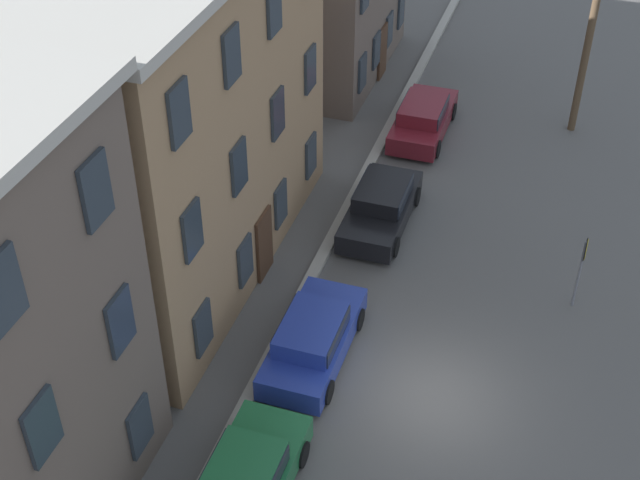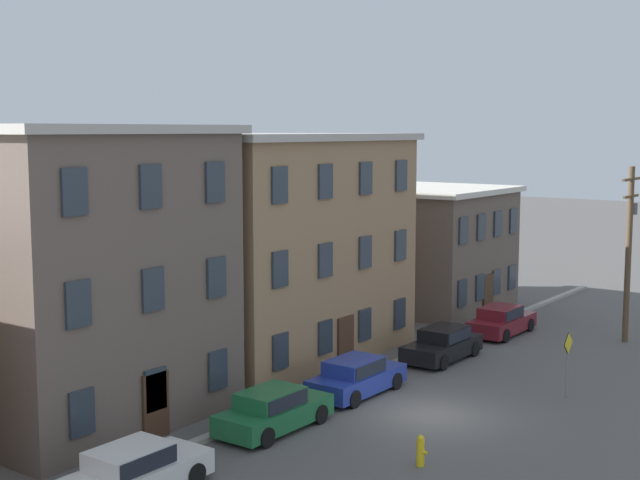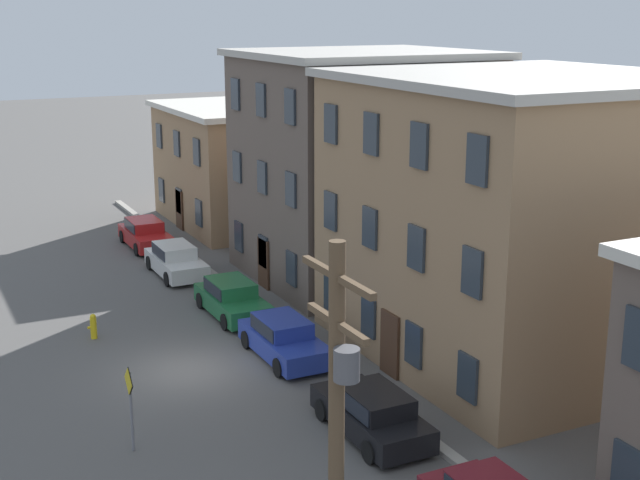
{
  "view_description": "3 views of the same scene",
  "coord_description": "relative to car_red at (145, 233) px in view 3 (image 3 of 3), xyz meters",
  "views": [
    {
      "loc": [
        -16.09,
        -2.23,
        17.61
      ],
      "look_at": [
        -0.1,
        3.03,
        4.55
      ],
      "focal_mm": 50.0,
      "sensor_mm": 36.0,
      "label": 1
    },
    {
      "loc": [
        -26.95,
        -14.98,
        10.03
      ],
      "look_at": [
        -1.33,
        3.82,
        6.09
      ],
      "focal_mm": 50.0,
      "sensor_mm": 36.0,
      "label": 2
    },
    {
      "loc": [
        27.38,
        -8.52,
        11.94
      ],
      "look_at": [
        0.04,
        5.0,
        4.03
      ],
      "focal_mm": 50.0,
      "sensor_mm": 36.0,
      "label": 3
    }
  ],
  "objects": [
    {
      "name": "car_black",
      "position": [
        23.58,
        0.11,
        0.0
      ],
      "size": [
        4.4,
        1.92,
        1.43
      ],
      "color": "black",
      "rests_on": "ground_plane"
    },
    {
      "name": "car_white",
      "position": [
        5.54,
        -0.11,
        0.0
      ],
      "size": [
        4.4,
        1.92,
        1.43
      ],
      "color": "silver",
      "rests_on": "ground_plane"
    },
    {
      "name": "apartment_corner",
      "position": [
        -3.0,
        8.14,
        2.63
      ],
      "size": [
        10.64,
        11.08,
        6.73
      ],
      "color": "#9E7A56",
      "rests_on": "ground_plane"
    },
    {
      "name": "ground_plane",
      "position": [
        16.6,
        -3.15,
        -0.75
      ],
      "size": [
        200.0,
        200.0,
        0.0
      ],
      "primitive_type": "plane",
      "color": "#565451"
    },
    {
      "name": "apartment_far",
      "position": [
        20.0,
        8.22,
        4.2
      ],
      "size": [
        12.22,
        11.25,
        9.87
      ],
      "color": "#9E7A56",
      "rests_on": "ground_plane"
    },
    {
      "name": "car_blue",
      "position": [
        16.99,
        0.25,
        0.0
      ],
      "size": [
        4.4,
        1.92,
        1.43
      ],
      "color": "#233899",
      "rests_on": "ground_plane"
    },
    {
      "name": "apartment_midblock",
      "position": [
        9.12,
        7.62,
        4.37
      ],
      "size": [
        9.39,
        10.05,
        10.2
      ],
      "color": "#66564C",
      "rests_on": "ground_plane"
    },
    {
      "name": "kerb_strip",
      "position": [
        16.6,
        1.35,
        -0.67
      ],
      "size": [
        56.0,
        0.36,
        0.16
      ],
      "primitive_type": "cube",
      "color": "#9E998E",
      "rests_on": "ground_plane"
    },
    {
      "name": "utility_pole",
      "position": [
        31.76,
        -5.29,
        3.95
      ],
      "size": [
        2.4,
        0.44,
        8.34
      ],
      "color": "brown",
      "rests_on": "ground_plane"
    },
    {
      "name": "fire_hydrant",
      "position": [
        12.14,
        -5.37,
        -0.27
      ],
      "size": [
        0.24,
        0.34,
        0.96
      ],
      "color": "yellow",
      "rests_on": "ground_plane"
    },
    {
      "name": "car_red",
      "position": [
        0.0,
        0.0,
        0.0
      ],
      "size": [
        4.4,
        1.92,
        1.43
      ],
      "color": "#B21E1E",
      "rests_on": "ground_plane"
    },
    {
      "name": "caution_sign",
      "position": [
        21.42,
        -6.34,
        0.9
      ],
      "size": [
        0.85,
        0.08,
        2.51
      ],
      "color": "slate",
      "rests_on": "ground_plane"
    },
    {
      "name": "car_green",
      "position": [
        11.98,
        0.22,
        0.0
      ],
      "size": [
        4.4,
        1.92,
        1.43
      ],
      "color": "#1E6638",
      "rests_on": "ground_plane"
    }
  ]
}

